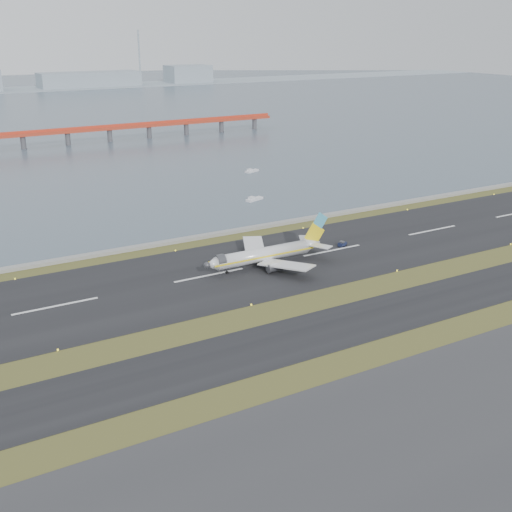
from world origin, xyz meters
The scene contains 10 objects.
ground centered at (0.00, 0.00, 0.00)m, with size 1000.00×1000.00×0.00m, color #364619.
apron_strip centered at (0.00, -55.00, 0.05)m, with size 1000.00×50.00×0.10m, color #303033.
taxiway_strip centered at (0.00, -12.00, 0.05)m, with size 1000.00×18.00×0.10m, color black.
runway_strip centered at (0.00, 30.00, 0.05)m, with size 1000.00×45.00×0.10m, color black.
seawall centered at (0.00, 60.00, 0.50)m, with size 1000.00×2.50×1.00m, color gray.
red_pier centered at (20.00, 250.00, 7.28)m, with size 260.00×5.00×10.20m.
airliner centered at (17.17, 28.75, 3.46)m, with size 38.52×32.89×12.80m.
pushback_tug centered at (44.95, 31.57, 0.85)m, with size 3.11×2.39×1.76m.
workboat_near centered at (49.10, 91.88, 0.57)m, with size 7.85×4.58×1.82m.
workboat_far centered at (73.44, 136.62, 0.56)m, with size 7.58×4.54×1.76m.
Camera 1 is at (-68.02, -112.72, 61.54)m, focal length 45.00 mm.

